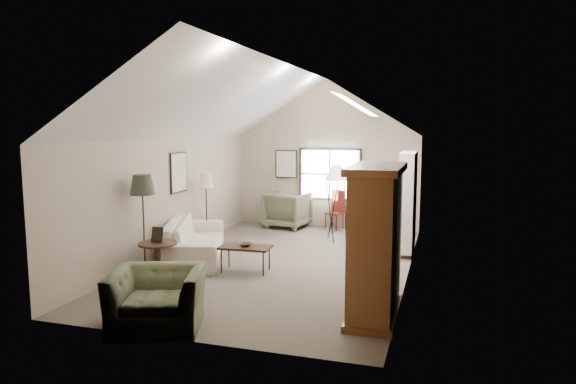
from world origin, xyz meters
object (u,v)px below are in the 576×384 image
(armchair_far, at_px, (288,210))
(coffee_table, at_px, (246,259))
(sofa, at_px, (195,239))
(side_table, at_px, (158,261))
(armoire, at_px, (376,242))
(side_chair, at_px, (334,210))
(armchair_near, at_px, (157,299))

(armchair_far, distance_m, coffee_table, 4.36)
(sofa, relative_size, side_table, 3.99)
(armoire, bearing_deg, sofa, 151.15)
(armchair_far, relative_size, coffee_table, 1.11)
(armoire, distance_m, coffee_table, 3.21)
(coffee_table, relative_size, side_table, 1.41)
(armoire, height_order, side_table, armoire)
(coffee_table, bearing_deg, sofa, 155.37)
(armoire, relative_size, armchair_far, 2.06)
(sofa, xyz_separation_m, side_chair, (2.18, 3.86, 0.12))
(armchair_near, height_order, coffee_table, armchair_near)
(armchair_near, height_order, side_chair, side_chair)
(armoire, relative_size, sofa, 0.80)
(coffee_table, xyz_separation_m, side_chair, (0.77, 4.51, 0.27))
(armoire, distance_m, side_chair, 6.41)
(side_table, bearing_deg, armchair_near, -59.06)
(sofa, distance_m, coffee_table, 1.55)
(sofa, bearing_deg, armchair_far, -35.27)
(armchair_near, relative_size, side_table, 1.80)
(armchair_near, relative_size, side_chair, 1.19)
(armchair_near, bearing_deg, armoire, 6.35)
(sofa, bearing_deg, side_chair, -50.71)
(sofa, height_order, armchair_far, armchair_far)
(sofa, distance_m, side_table, 1.60)
(armoire, xyz_separation_m, armchair_far, (-3.15, 5.92, -0.61))
(armchair_far, distance_m, side_chair, 1.27)
(armoire, distance_m, armchair_near, 3.17)
(side_table, relative_size, side_chair, 0.66)
(armoire, height_order, side_chair, armoire)
(sofa, relative_size, coffee_table, 2.84)
(armoire, bearing_deg, coffee_table, 149.04)
(coffee_table, height_order, side_chair, side_chair)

